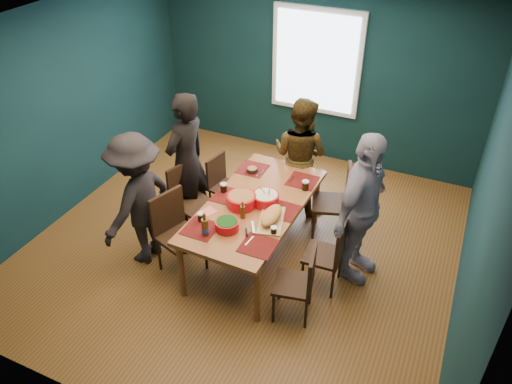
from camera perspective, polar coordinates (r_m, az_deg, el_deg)
room at (r=5.73m, az=-0.33°, el=6.13°), size 5.01×5.01×2.71m
dining_table at (r=5.72m, az=-0.11°, el=-1.90°), size 1.08×2.06×0.77m
chair_left_far at (r=6.60m, az=-3.93°, el=1.27°), size 0.44×0.44×0.83m
chair_left_mid at (r=6.26m, az=-7.80°, el=-0.32°), size 0.54×0.54×0.95m
chair_left_near at (r=5.72m, az=-9.29°, el=-3.96°), size 0.57×0.57×0.99m
chair_right_far at (r=6.20m, az=9.42°, el=-0.62°), size 0.56×0.56×0.98m
chair_right_mid at (r=5.49m, az=8.58°, el=-6.69°), size 0.42×0.42×0.88m
chair_right_near at (r=5.14m, az=5.23°, el=-9.91°), size 0.46×0.46×0.87m
person_far_left at (r=6.25m, az=-7.94°, el=3.46°), size 0.54×0.73×1.81m
person_back at (r=6.56m, az=5.05°, el=4.23°), size 0.87×0.73×1.59m
person_right at (r=5.47m, az=11.94°, el=-1.98°), size 0.65×1.13×1.82m
person_near_left at (r=5.79m, az=-13.30°, el=-0.92°), size 0.70×1.12×1.65m
bowl_salad at (r=5.61m, az=-1.69°, el=-0.93°), size 0.34×0.34×0.14m
bowl_dumpling at (r=5.64m, az=1.11°, el=-0.74°), size 0.31×0.31×0.28m
bowl_herbs at (r=5.28m, az=-3.33°, el=-3.75°), size 0.26×0.26×0.11m
cutting_board at (r=5.38m, az=1.75°, el=-2.82°), size 0.38×0.65×0.14m
small_bowl at (r=6.22m, az=-0.44°, el=2.55°), size 0.14×0.14×0.06m
beer_bottle_a at (r=5.19m, az=-5.85°, el=-4.04°), size 0.08×0.08×0.28m
beer_bottle_b at (r=5.41m, az=-1.54°, el=-2.25°), size 0.05×0.05×0.21m
cola_glass_a at (r=5.42m, az=-6.32°, el=-2.82°), size 0.08×0.08×0.10m
cola_glass_b at (r=5.21m, az=2.04°, el=-4.40°), size 0.07×0.07×0.09m
cola_glass_c at (r=5.90m, az=5.66°, el=0.82°), size 0.08×0.08×0.12m
cola_glass_d at (r=5.85m, az=-3.72°, el=0.54°), size 0.08×0.08×0.11m
napkin_a at (r=5.58m, az=2.97°, el=-2.08°), size 0.16×0.16×0.00m
napkin_b at (r=5.58m, az=-5.41°, el=-2.19°), size 0.19×0.19×0.00m
napkin_c at (r=5.10m, az=0.31°, el=-6.16°), size 0.19×0.19×0.00m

